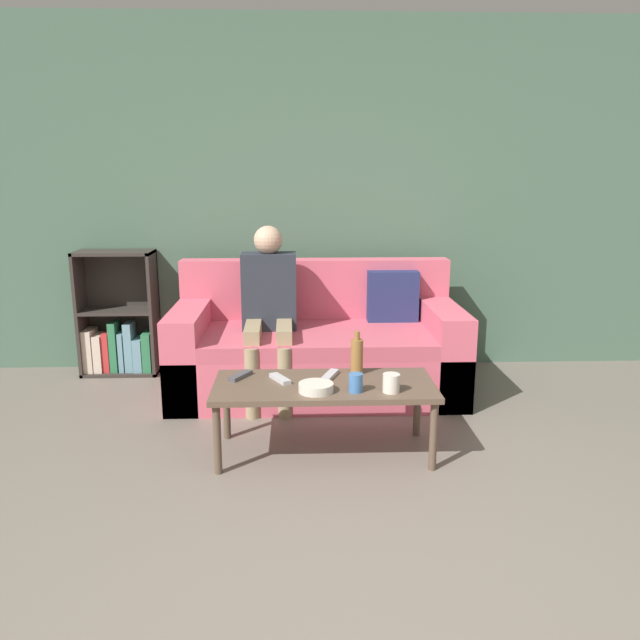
{
  "coord_description": "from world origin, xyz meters",
  "views": [
    {
      "loc": [
        -0.22,
        -1.84,
        1.49
      ],
      "look_at": [
        -0.08,
        1.79,
        0.63
      ],
      "focal_mm": 35.0,
      "sensor_mm": 36.0,
      "label": 1
    }
  ],
  "objects_px": {
    "coffee_table": "(324,390)",
    "tv_remote_1": "(240,376)",
    "tv_remote_2": "(330,375)",
    "person_adult": "(269,300)",
    "tv_remote_0": "(280,379)",
    "tv_remote_3": "(392,379)",
    "bottle": "(357,356)",
    "cup_far": "(391,383)",
    "bookshelf": "(120,327)",
    "cup_near": "(356,383)",
    "snack_bowl": "(316,387)",
    "couch": "(318,349)"
  },
  "relations": [
    {
      "from": "cup_far",
      "to": "tv_remote_0",
      "type": "xyz_separation_m",
      "value": [
        -0.57,
        0.2,
        -0.04
      ]
    },
    {
      "from": "bookshelf",
      "to": "tv_remote_1",
      "type": "height_order",
      "value": "bookshelf"
    },
    {
      "from": "tv_remote_0",
      "to": "snack_bowl",
      "type": "xyz_separation_m",
      "value": [
        0.19,
        -0.18,
        0.01
      ]
    },
    {
      "from": "bookshelf",
      "to": "bottle",
      "type": "distance_m",
      "value": 2.14
    },
    {
      "from": "cup_near",
      "to": "tv_remote_1",
      "type": "xyz_separation_m",
      "value": [
        -0.61,
        0.25,
        -0.04
      ]
    },
    {
      "from": "couch",
      "to": "tv_remote_3",
      "type": "bearing_deg",
      "value": -69.92
    },
    {
      "from": "bottle",
      "to": "tv_remote_1",
      "type": "bearing_deg",
      "value": -175.56
    },
    {
      "from": "cup_far",
      "to": "tv_remote_2",
      "type": "bearing_deg",
      "value": 139.89
    },
    {
      "from": "tv_remote_0",
      "to": "couch",
      "type": "bearing_deg",
      "value": 47.65
    },
    {
      "from": "cup_near",
      "to": "bookshelf",
      "type": "bearing_deg",
      "value": 135.27
    },
    {
      "from": "coffee_table",
      "to": "snack_bowl",
      "type": "relative_size",
      "value": 6.52
    },
    {
      "from": "couch",
      "to": "cup_far",
      "type": "distance_m",
      "value": 1.22
    },
    {
      "from": "snack_bowl",
      "to": "tv_remote_1",
      "type": "bearing_deg",
      "value": 149.44
    },
    {
      "from": "tv_remote_2",
      "to": "bottle",
      "type": "bearing_deg",
      "value": 41.7
    },
    {
      "from": "tv_remote_1",
      "to": "tv_remote_2",
      "type": "relative_size",
      "value": 0.97
    },
    {
      "from": "tv_remote_3",
      "to": "cup_near",
      "type": "bearing_deg",
      "value": -131.74
    },
    {
      "from": "couch",
      "to": "tv_remote_2",
      "type": "distance_m",
      "value": 0.92
    },
    {
      "from": "cup_near",
      "to": "tv_remote_0",
      "type": "relative_size",
      "value": 0.56
    },
    {
      "from": "tv_remote_0",
      "to": "tv_remote_1",
      "type": "distance_m",
      "value": 0.23
    },
    {
      "from": "coffee_table",
      "to": "tv_remote_0",
      "type": "relative_size",
      "value": 6.81
    },
    {
      "from": "couch",
      "to": "tv_remote_0",
      "type": "xyz_separation_m",
      "value": [
        -0.24,
        -0.97,
        0.12
      ]
    },
    {
      "from": "coffee_table",
      "to": "tv_remote_0",
      "type": "height_order",
      "value": "tv_remote_0"
    },
    {
      "from": "bookshelf",
      "to": "cup_far",
      "type": "distance_m",
      "value": 2.45
    },
    {
      "from": "tv_remote_2",
      "to": "snack_bowl",
      "type": "distance_m",
      "value": 0.25
    },
    {
      "from": "tv_remote_3",
      "to": "bottle",
      "type": "height_order",
      "value": "bottle"
    },
    {
      "from": "person_adult",
      "to": "tv_remote_1",
      "type": "bearing_deg",
      "value": -99.61
    },
    {
      "from": "tv_remote_3",
      "to": "bottle",
      "type": "xyz_separation_m",
      "value": [
        -0.18,
        0.14,
        0.09
      ]
    },
    {
      "from": "couch",
      "to": "tv_remote_1",
      "type": "height_order",
      "value": "couch"
    },
    {
      "from": "tv_remote_0",
      "to": "tv_remote_1",
      "type": "relative_size",
      "value": 1.01
    },
    {
      "from": "person_adult",
      "to": "bottle",
      "type": "bearing_deg",
      "value": -56.81
    },
    {
      "from": "person_adult",
      "to": "cup_near",
      "type": "distance_m",
      "value": 1.19
    },
    {
      "from": "coffee_table",
      "to": "tv_remote_2",
      "type": "distance_m",
      "value": 0.12
    },
    {
      "from": "cup_far",
      "to": "bottle",
      "type": "distance_m",
      "value": 0.35
    },
    {
      "from": "couch",
      "to": "snack_bowl",
      "type": "bearing_deg",
      "value": -92.37
    },
    {
      "from": "bookshelf",
      "to": "tv_remote_1",
      "type": "bearing_deg",
      "value": -53.15
    },
    {
      "from": "person_adult",
      "to": "tv_remote_0",
      "type": "relative_size",
      "value": 6.67
    },
    {
      "from": "cup_near",
      "to": "snack_bowl",
      "type": "bearing_deg",
      "value": 177.52
    },
    {
      "from": "snack_bowl",
      "to": "person_adult",
      "type": "bearing_deg",
      "value": 104.88
    },
    {
      "from": "cup_far",
      "to": "tv_remote_3",
      "type": "distance_m",
      "value": 0.18
    },
    {
      "from": "coffee_table",
      "to": "couch",
      "type": "bearing_deg",
      "value": 89.99
    },
    {
      "from": "cup_near",
      "to": "cup_far",
      "type": "bearing_deg",
      "value": -3.07
    },
    {
      "from": "coffee_table",
      "to": "tv_remote_1",
      "type": "height_order",
      "value": "tv_remote_1"
    },
    {
      "from": "tv_remote_2",
      "to": "tv_remote_1",
      "type": "bearing_deg",
      "value": -160.07
    },
    {
      "from": "cup_far",
      "to": "bookshelf",
      "type": "bearing_deg",
      "value": 138.08
    },
    {
      "from": "cup_far",
      "to": "tv_remote_0",
      "type": "distance_m",
      "value": 0.6
    },
    {
      "from": "bookshelf",
      "to": "person_adult",
      "type": "height_order",
      "value": "person_adult"
    },
    {
      "from": "couch",
      "to": "cup_far",
      "type": "xyz_separation_m",
      "value": [
        0.33,
        -1.17,
        0.15
      ]
    },
    {
      "from": "cup_far",
      "to": "snack_bowl",
      "type": "distance_m",
      "value": 0.38
    },
    {
      "from": "couch",
      "to": "tv_remote_1",
      "type": "distance_m",
      "value": 1.02
    },
    {
      "from": "cup_far",
      "to": "bottle",
      "type": "height_order",
      "value": "bottle"
    }
  ]
}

